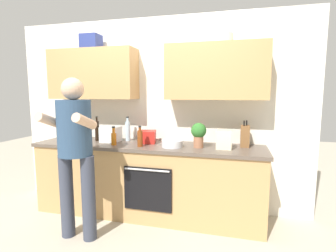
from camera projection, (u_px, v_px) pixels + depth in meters
ground_plane at (148, 213)px, 3.29m from camera, size 12.00×12.00×0.00m
back_wall_unit at (153, 95)px, 3.37m from camera, size 4.00×0.38×2.50m
counter at (147, 179)px, 3.24m from camera, size 2.84×0.67×0.90m
person_standing at (75, 146)px, 2.63m from camera, size 0.49×0.45×1.68m
bottle_water at (128, 130)px, 3.42m from camera, size 0.06×0.06×0.32m
bottle_soy at (97, 130)px, 3.40m from camera, size 0.05×0.05×0.32m
bottle_vinegar at (140, 138)px, 3.03m from camera, size 0.06×0.06×0.25m
bottle_juice at (114, 138)px, 3.13m from camera, size 0.06×0.06×0.23m
bottle_hotsauce at (66, 129)px, 3.48m from camera, size 0.05×0.05×0.33m
bottle_oil at (68, 134)px, 3.26m from camera, size 0.07×0.07×0.26m
cup_tea at (82, 136)px, 3.54m from camera, size 0.08×0.08×0.09m
mixing_bowl at (172, 144)px, 3.02m from camera, size 0.25×0.25×0.08m
knife_block at (245, 136)px, 3.03m from camera, size 0.10×0.14×0.31m
potted_herb at (199, 133)px, 2.98m from camera, size 0.18×0.18×0.29m
grocery_bag_crisps at (147, 137)px, 3.27m from camera, size 0.24×0.24×0.15m
grocery_bag_rice at (224, 139)px, 2.91m from camera, size 0.17×0.15×0.22m
grocery_bag_produce at (111, 134)px, 3.34m from camera, size 0.24×0.23×0.20m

